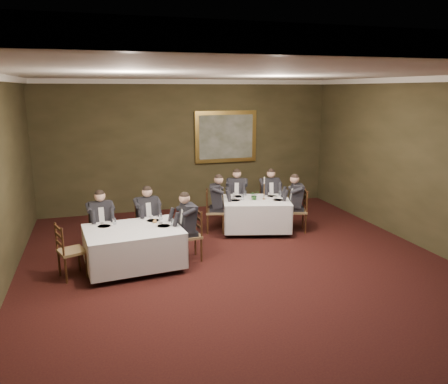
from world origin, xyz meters
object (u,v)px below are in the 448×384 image
chair_sec_endright (190,245)px  diner_sec_endright (189,234)px  table_main (256,213)px  diner_main_backright (269,202)px  chair_main_endleft (215,220)px  chair_sec_backleft (102,242)px  chair_main_backright (269,210)px  chair_main_backleft (237,211)px  painting (226,137)px  chair_sec_endleft (72,262)px  diner_main_endright (297,210)px  centerpiece (254,195)px  chair_sec_backright (148,236)px  diner_main_backleft (237,202)px  diner_sec_backright (148,225)px  chair_main_endright (297,219)px  diner_sec_backleft (101,231)px  table_second (134,245)px  candlestick (264,191)px  diner_main_endleft (215,210)px

chair_sec_endright → diner_sec_endright: size_ratio=0.74×
table_main → diner_main_backright: 0.87m
chair_main_endleft → chair_sec_backleft: same height
chair_main_endleft → chair_main_backright: bearing=120.6°
chair_main_backleft → chair_sec_backleft: 3.58m
painting → chair_sec_endleft: bearing=-135.7°
diner_main_endright → centerpiece: bearing=92.0°
table_main → chair_main_backright: (0.60, 0.65, -0.17)m
chair_sec_backright → diner_main_backleft: bearing=-158.7°
diner_main_backleft → diner_sec_backright: size_ratio=1.00×
chair_main_endright → chair_sec_backleft: same height
diner_sec_backright → centerpiece: diner_sec_backright is taller
chair_main_backleft → chair_sec_backleft: same height
diner_main_backleft → diner_sec_backleft: 3.57m
table_second → candlestick: (3.12, 1.36, 0.51)m
diner_main_backright → diner_sec_backright: 3.34m
diner_sec_backright → candlestick: diner_sec_backright is taller
chair_main_backleft → chair_sec_endleft: (-3.83, -2.34, 0.00)m
chair_sec_endright → chair_sec_endleft: size_ratio=1.00×
chair_main_backleft → centerpiece: (0.14, -0.84, 0.60)m
chair_sec_backright → painting: bearing=-139.0°
chair_sec_backright → chair_main_backleft: bearing=-158.6°
chair_main_endright → chair_sec_backright: bearing=110.4°
chair_sec_endright → chair_main_backleft: bearing=-42.8°
chair_sec_endright → chair_sec_endleft: (-2.17, -0.23, 0.00)m
chair_main_backleft → painting: 2.31m
diner_main_backright → chair_main_endleft: bearing=21.1°
chair_main_backleft → chair_sec_backright: size_ratio=1.00×
painting → chair_sec_endright: bearing=-116.5°
diner_main_endright → candlestick: diner_main_endright is taller
diner_sec_backright → diner_main_backright: bearing=-168.2°
table_main → painting: (0.00, 2.44, 1.52)m
chair_main_backleft → chair_main_endright: size_ratio=1.00×
diner_main_backleft → painting: size_ratio=0.77×
chair_main_endleft → chair_sec_backright: same height
chair_sec_endleft → painting: (4.02, 3.92, 1.68)m
diner_sec_endright → chair_main_backright: bearing=-56.9°
candlestick → chair_main_backright: bearing=58.0°
chair_main_backright → diner_sec_backright: diner_sec_backright is taller
chair_sec_backright → table_main: bearing=-177.5°
chair_main_endright → centerpiece: (-0.98, 0.27, 0.60)m
diner_main_backright → diner_sec_backleft: same height
chair_main_endright → candlestick: (-0.75, 0.24, 0.68)m
chair_main_endleft → diner_main_endleft: diner_main_endleft is taller
diner_sec_backright → chair_sec_endright: (0.71, -0.81, -0.23)m
chair_main_backleft → diner_main_backleft: size_ratio=0.74×
chair_sec_endleft → candlestick: size_ratio=1.85×
diner_sec_backleft → centerpiece: (3.43, 0.56, 0.37)m
chair_main_backleft → chair_main_endright: bearing=156.2°
diner_main_endright → diner_sec_endright: same height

